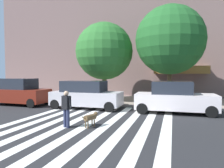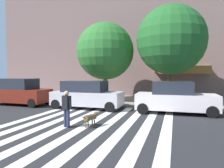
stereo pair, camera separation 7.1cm
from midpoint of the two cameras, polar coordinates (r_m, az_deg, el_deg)
ground_plane at (r=9.09m, az=-17.18°, el=-12.58°), size 160.00×160.00×0.00m
sidewalk_far at (r=18.38m, az=1.27°, el=-4.42°), size 80.00×6.00×0.15m
crosswalk_stripes at (r=8.55m, az=-11.02°, el=-13.47°), size 7.65×14.02×0.01m
parked_car_near_curb at (r=17.45m, az=-24.15°, el=-2.04°), size 4.78×2.12×2.04m
parked_car_behind_first at (r=14.38m, az=-6.89°, el=-3.00°), size 4.80×2.04×1.91m
parked_car_third_in_line at (r=13.15m, az=17.16°, el=-3.76°), size 4.77×2.10×1.93m
street_tree_nearest at (r=17.32m, az=-1.78°, el=9.02°), size 4.73×4.73×6.49m
street_tree_middle at (r=16.22m, az=16.10°, el=11.59°), size 5.14×5.14×7.32m
pedestrian_dog_walker at (r=9.43m, az=-12.24°, el=-6.20°), size 0.69×0.36×1.64m
dog_on_leash at (r=9.41m, az=-5.60°, el=-9.16°), size 0.49×0.95×0.65m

